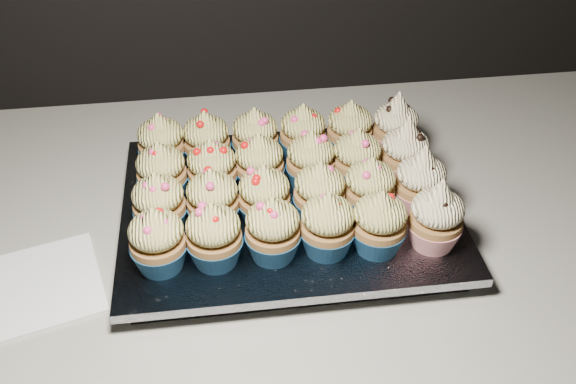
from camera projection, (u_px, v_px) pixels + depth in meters
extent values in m
cube|color=beige|center=(343.00, 210.00, 0.88)|extent=(2.44, 0.64, 0.04)
cube|color=white|center=(39.00, 286.00, 0.74)|extent=(0.17, 0.17, 0.00)
cube|color=black|center=(288.00, 216.00, 0.82)|extent=(0.38, 0.29, 0.02)
cube|color=silver|center=(288.00, 206.00, 0.81)|extent=(0.42, 0.33, 0.01)
cone|color=navy|center=(160.00, 256.00, 0.71)|extent=(0.06, 0.06, 0.03)
ellipsoid|color=#DDCD70|center=(156.00, 230.00, 0.69)|extent=(0.06, 0.06, 0.04)
cone|color=#DDCD70|center=(153.00, 214.00, 0.67)|extent=(0.03, 0.03, 0.02)
cone|color=navy|center=(216.00, 251.00, 0.72)|extent=(0.06, 0.06, 0.03)
ellipsoid|color=#DDCD70|center=(213.00, 225.00, 0.69)|extent=(0.06, 0.06, 0.04)
cone|color=#DDCD70|center=(211.00, 209.00, 0.68)|extent=(0.03, 0.03, 0.02)
cone|color=navy|center=(273.00, 245.00, 0.73)|extent=(0.06, 0.06, 0.03)
ellipsoid|color=#DDCD70|center=(273.00, 220.00, 0.70)|extent=(0.06, 0.06, 0.04)
cone|color=#DDCD70|center=(272.00, 204.00, 0.69)|extent=(0.03, 0.03, 0.02)
cone|color=navy|center=(327.00, 240.00, 0.73)|extent=(0.06, 0.06, 0.03)
ellipsoid|color=#DDCD70|center=(328.00, 215.00, 0.71)|extent=(0.06, 0.06, 0.04)
cone|color=#DDCD70|center=(329.00, 199.00, 0.69)|extent=(0.03, 0.03, 0.02)
cone|color=navy|center=(377.00, 238.00, 0.73)|extent=(0.06, 0.06, 0.03)
ellipsoid|color=#DDCD70|center=(380.00, 213.00, 0.71)|extent=(0.06, 0.06, 0.04)
cone|color=#DDCD70|center=(382.00, 197.00, 0.70)|extent=(0.03, 0.03, 0.02)
cone|color=red|center=(433.00, 233.00, 0.74)|extent=(0.06, 0.06, 0.03)
ellipsoid|color=#FFEAB3|center=(438.00, 208.00, 0.72)|extent=(0.06, 0.06, 0.04)
cone|color=#FFEAB3|center=(442.00, 189.00, 0.70)|extent=(0.03, 0.03, 0.03)
cone|color=navy|center=(162.00, 219.00, 0.76)|extent=(0.06, 0.06, 0.03)
ellipsoid|color=#DDCD70|center=(158.00, 194.00, 0.74)|extent=(0.06, 0.06, 0.04)
cone|color=#DDCD70|center=(155.00, 178.00, 0.72)|extent=(0.03, 0.03, 0.02)
cone|color=navy|center=(214.00, 215.00, 0.77)|extent=(0.06, 0.06, 0.03)
ellipsoid|color=#DDCD70|center=(212.00, 190.00, 0.74)|extent=(0.06, 0.06, 0.04)
cone|color=#DDCD70|center=(210.00, 174.00, 0.73)|extent=(0.03, 0.03, 0.02)
cone|color=navy|center=(265.00, 211.00, 0.77)|extent=(0.06, 0.06, 0.03)
ellipsoid|color=#DDCD70|center=(264.00, 187.00, 0.75)|extent=(0.06, 0.06, 0.04)
cone|color=#DDCD70|center=(264.00, 171.00, 0.73)|extent=(0.03, 0.03, 0.02)
cone|color=navy|center=(319.00, 208.00, 0.78)|extent=(0.06, 0.06, 0.03)
ellipsoid|color=#DDCD70|center=(320.00, 183.00, 0.75)|extent=(0.06, 0.06, 0.04)
cone|color=#DDCD70|center=(320.00, 167.00, 0.74)|extent=(0.03, 0.03, 0.02)
cone|color=navy|center=(368.00, 203.00, 0.78)|extent=(0.06, 0.06, 0.03)
ellipsoid|color=#DDCD70|center=(371.00, 179.00, 0.76)|extent=(0.06, 0.06, 0.04)
cone|color=#DDCD70|center=(372.00, 163.00, 0.74)|extent=(0.03, 0.03, 0.02)
cone|color=red|center=(418.00, 198.00, 0.79)|extent=(0.06, 0.06, 0.03)
ellipsoid|color=#FFEAB3|center=(422.00, 173.00, 0.77)|extent=(0.06, 0.06, 0.04)
cone|color=#FFEAB3|center=(425.00, 154.00, 0.75)|extent=(0.03, 0.03, 0.03)
cone|color=navy|center=(164.00, 187.00, 0.81)|extent=(0.06, 0.06, 0.03)
ellipsoid|color=#DDCD70|center=(160.00, 163.00, 0.78)|extent=(0.06, 0.06, 0.04)
cone|color=#DDCD70|center=(158.00, 147.00, 0.77)|extent=(0.03, 0.03, 0.02)
cone|color=navy|center=(214.00, 184.00, 0.81)|extent=(0.06, 0.06, 0.03)
ellipsoid|color=#DDCD70|center=(211.00, 160.00, 0.79)|extent=(0.06, 0.06, 0.04)
cone|color=#DDCD70|center=(210.00, 144.00, 0.77)|extent=(0.03, 0.03, 0.02)
cone|color=navy|center=(260.00, 178.00, 0.82)|extent=(0.06, 0.06, 0.03)
ellipsoid|color=#DDCD70|center=(259.00, 154.00, 0.80)|extent=(0.06, 0.06, 0.04)
cone|color=#DDCD70|center=(259.00, 139.00, 0.78)|extent=(0.03, 0.03, 0.02)
cone|color=navy|center=(310.00, 176.00, 0.83)|extent=(0.06, 0.06, 0.03)
ellipsoid|color=#DDCD70|center=(311.00, 152.00, 0.80)|extent=(0.06, 0.06, 0.04)
cone|color=#DDCD70|center=(311.00, 136.00, 0.79)|extent=(0.03, 0.03, 0.02)
cone|color=navy|center=(356.00, 173.00, 0.83)|extent=(0.06, 0.06, 0.03)
ellipsoid|color=#DDCD70|center=(358.00, 149.00, 0.81)|extent=(0.06, 0.06, 0.04)
cone|color=#DDCD70|center=(359.00, 134.00, 0.79)|extent=(0.03, 0.03, 0.02)
cone|color=red|center=(402.00, 168.00, 0.84)|extent=(0.06, 0.06, 0.03)
ellipsoid|color=#FFEAB3|center=(406.00, 144.00, 0.82)|extent=(0.06, 0.06, 0.04)
cone|color=#FFEAB3|center=(408.00, 126.00, 0.80)|extent=(0.03, 0.03, 0.03)
cone|color=navy|center=(164.00, 158.00, 0.86)|extent=(0.06, 0.06, 0.03)
ellipsoid|color=#DDCD70|center=(160.00, 134.00, 0.83)|extent=(0.06, 0.06, 0.04)
cone|color=#DDCD70|center=(158.00, 119.00, 0.82)|extent=(0.03, 0.03, 0.02)
cone|color=navy|center=(208.00, 155.00, 0.86)|extent=(0.06, 0.06, 0.03)
ellipsoid|color=#DDCD70|center=(206.00, 131.00, 0.84)|extent=(0.06, 0.06, 0.04)
cone|color=#DDCD70|center=(204.00, 116.00, 0.82)|extent=(0.03, 0.03, 0.02)
cone|color=navy|center=(256.00, 151.00, 0.87)|extent=(0.06, 0.06, 0.03)
ellipsoid|color=#DDCD70|center=(255.00, 128.00, 0.84)|extent=(0.06, 0.06, 0.04)
cone|color=#DDCD70|center=(254.00, 113.00, 0.83)|extent=(0.03, 0.03, 0.02)
cone|color=navy|center=(303.00, 148.00, 0.88)|extent=(0.06, 0.06, 0.03)
ellipsoid|color=#DDCD70|center=(303.00, 124.00, 0.85)|extent=(0.06, 0.06, 0.04)
cone|color=#DDCD70|center=(303.00, 109.00, 0.84)|extent=(0.03, 0.03, 0.02)
cone|color=navy|center=(349.00, 144.00, 0.88)|extent=(0.06, 0.06, 0.03)
ellipsoid|color=#DDCD70|center=(350.00, 120.00, 0.86)|extent=(0.06, 0.06, 0.04)
cone|color=#DDCD70|center=(351.00, 106.00, 0.84)|extent=(0.03, 0.03, 0.02)
cone|color=red|center=(393.00, 142.00, 0.89)|extent=(0.06, 0.06, 0.03)
ellipsoid|color=#FFEAB3|center=(396.00, 118.00, 0.86)|extent=(0.06, 0.06, 0.04)
cone|color=#FFEAB3|center=(399.00, 100.00, 0.85)|extent=(0.03, 0.03, 0.03)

